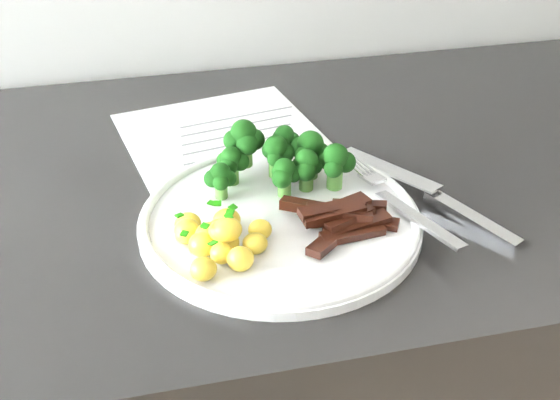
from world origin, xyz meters
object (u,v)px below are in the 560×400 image
at_px(recipe_paper, 238,155).
at_px(knife, 447,205).
at_px(broccoli, 278,156).
at_px(potatoes, 218,238).
at_px(beef_strips, 343,218).
at_px(plate, 280,219).
at_px(fork, 402,204).

distance_m(recipe_paper, knife, 0.25).
relative_size(broccoli, potatoes, 1.65).
bearing_deg(beef_strips, plate, 152.22).
xyz_separation_m(plate, knife, (0.17, -0.01, 0.00)).
bearing_deg(fork, knife, 3.45).
relative_size(recipe_paper, fork, 1.88).
bearing_deg(beef_strips, potatoes, -176.23).
bearing_deg(potatoes, recipe_paper, 74.56).
height_order(broccoli, beef_strips, broccoli).
bearing_deg(broccoli, potatoes, -128.60).
height_order(plate, beef_strips, beef_strips).
distance_m(recipe_paper, potatoes, 0.19).
bearing_deg(plate, beef_strips, -27.78).
relative_size(potatoes, fork, 0.50).
height_order(plate, fork, fork).
height_order(broccoli, knife, broccoli).
distance_m(potatoes, knife, 0.24).
bearing_deg(fork, broccoli, 143.51).
xyz_separation_m(plate, fork, (0.12, -0.02, 0.01)).
relative_size(potatoes, knife, 0.45).
relative_size(recipe_paper, broccoli, 2.27).
bearing_deg(recipe_paper, potatoes, -105.44).
height_order(recipe_paper, potatoes, potatoes).
height_order(recipe_paper, fork, fork).
relative_size(recipe_paper, beef_strips, 3.20).
bearing_deg(knife, broccoli, 154.16).
bearing_deg(broccoli, plate, -101.14).
height_order(recipe_paper, knife, knife).
height_order(beef_strips, knife, beef_strips).
bearing_deg(potatoes, knife, 5.49).
height_order(broccoli, fork, broccoli).
height_order(plate, knife, knife).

